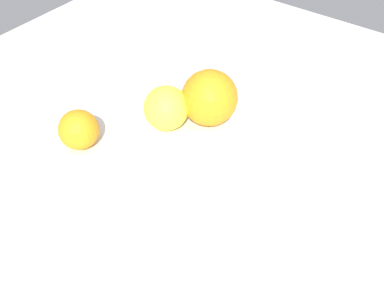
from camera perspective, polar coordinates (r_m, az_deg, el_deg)
The scene contains 5 objects.
ground_plane at distance 71.22cm, azimuth -0.00°, elevation -2.19°, with size 110.00×110.00×2.00cm, color silver.
fruit_bowl at distance 69.05cm, azimuth -0.00°, elevation -0.35°, with size 19.08×19.08×4.51cm.
orange_in_bowl_0 at distance 67.66cm, azimuth 2.01°, elevation 5.84°, with size 8.41×8.41×8.41cm, color orange.
orange_in_bowl_1 at distance 67.04cm, azimuth -3.22°, elevation 4.47°, with size 6.69×6.69×6.69cm, color yellow.
orange_loose_0 at distance 72.57cm, azimuth -13.91°, elevation 1.75°, with size 6.30×6.30×6.30cm, color orange.
Camera 1 is at (40.68, 29.87, 49.26)cm, focal length 42.89 mm.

